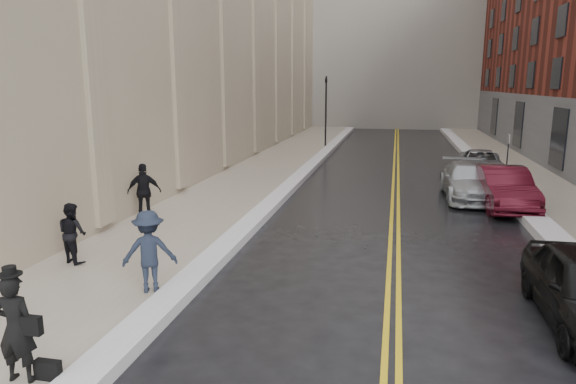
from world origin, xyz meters
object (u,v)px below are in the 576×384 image
at_px(pedestrian_a, 72,233).
at_px(pedestrian_b, 149,251).
at_px(car_maroon, 504,188).
at_px(car_silver_far, 480,163).
at_px(car_silver_near, 469,181).
at_px(pedestrian_main, 16,328).
at_px(pedestrian_c, 144,191).

height_order(pedestrian_a, pedestrian_b, pedestrian_b).
xyz_separation_m(car_maroon, pedestrian_a, (-12.13, -9.22, 0.15)).
xyz_separation_m(car_silver_far, pedestrian_a, (-12.41, -16.77, 0.30)).
bearing_deg(car_silver_near, car_silver_far, 76.46).
bearing_deg(pedestrian_main, car_silver_near, -123.98).
relative_size(pedestrian_a, pedestrian_c, 0.82).
bearing_deg(car_silver_far, car_silver_near, -98.00).
bearing_deg(pedestrian_c, car_silver_far, -154.86).
height_order(car_silver_near, pedestrian_b, pedestrian_b).
xyz_separation_m(car_maroon, pedestrian_b, (-9.32, -10.55, 0.28)).
height_order(pedestrian_main, pedestrian_c, pedestrian_c).
distance_m(pedestrian_b, pedestrian_c, 6.48).
bearing_deg(pedestrian_a, pedestrian_b, 177.84).
height_order(car_silver_near, car_silver_far, car_silver_near).
bearing_deg(car_maroon, pedestrian_a, -145.44).
relative_size(car_silver_far, pedestrian_c, 2.41).
xyz_separation_m(car_silver_near, pedestrian_c, (-11.31, -6.36, 0.38)).
distance_m(car_maroon, car_silver_far, 7.56).
bearing_deg(pedestrian_a, car_silver_near, -112.75).
xyz_separation_m(car_silver_near, car_silver_far, (1.35, 6.03, -0.09)).
distance_m(car_maroon, pedestrian_a, 15.24).
height_order(car_maroon, pedestrian_a, pedestrian_a).
distance_m(car_silver_near, pedestrian_a, 15.42).
height_order(car_maroon, car_silver_far, car_maroon).
distance_m(car_silver_far, pedestrian_b, 20.49).
distance_m(car_silver_far, pedestrian_a, 20.87).
bearing_deg(pedestrian_b, car_maroon, -153.76).
distance_m(car_silver_near, pedestrian_b, 14.63).
bearing_deg(car_maroon, pedestrian_main, -126.89).
bearing_deg(car_silver_far, pedestrian_main, -109.98).
bearing_deg(car_silver_near, pedestrian_c, -151.62).
distance_m(pedestrian_a, pedestrian_b, 3.11).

